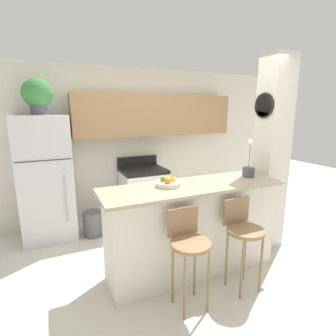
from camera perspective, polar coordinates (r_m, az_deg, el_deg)
name	(u,v)px	position (r m, az deg, el deg)	size (l,w,h in m)	color
ground_plane	(192,269)	(3.37, 5.18, -21.12)	(14.00, 14.00, 0.00)	beige
wall_back	(145,132)	(4.59, -5.10, 7.71)	(5.60, 0.38, 2.55)	silver
pillar_right	(271,155)	(3.75, 21.53, 2.72)	(0.38, 0.32, 2.55)	silver
counter_bar	(193,228)	(3.11, 5.37, -12.92)	(2.08, 0.64, 1.05)	silver
refrigerator	(46,179)	(4.13, -25.00, -2.18)	(0.71, 0.65, 1.80)	silver
stove_range	(144,194)	(4.49, -5.35, -5.75)	(0.71, 0.64, 1.07)	white
bar_stool_left	(189,244)	(2.55, 4.50, -16.12)	(0.38, 0.38, 0.96)	olive
bar_stool_right	(243,231)	(2.88, 15.97, -13.02)	(0.38, 0.38, 0.96)	olive
potted_plant_on_fridge	(37,95)	(4.02, -26.57, 14.09)	(0.39, 0.39, 0.48)	#4C4C51
orchid_vase	(249,166)	(3.36, 17.19, 0.45)	(0.10, 0.10, 0.47)	#4C4C51
fruit_bowl	(168,183)	(2.84, 0.05, -3.32)	(0.27, 0.27, 0.12)	silver
trash_bin	(93,224)	(4.18, -16.02, -11.57)	(0.28, 0.28, 0.38)	#59595B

